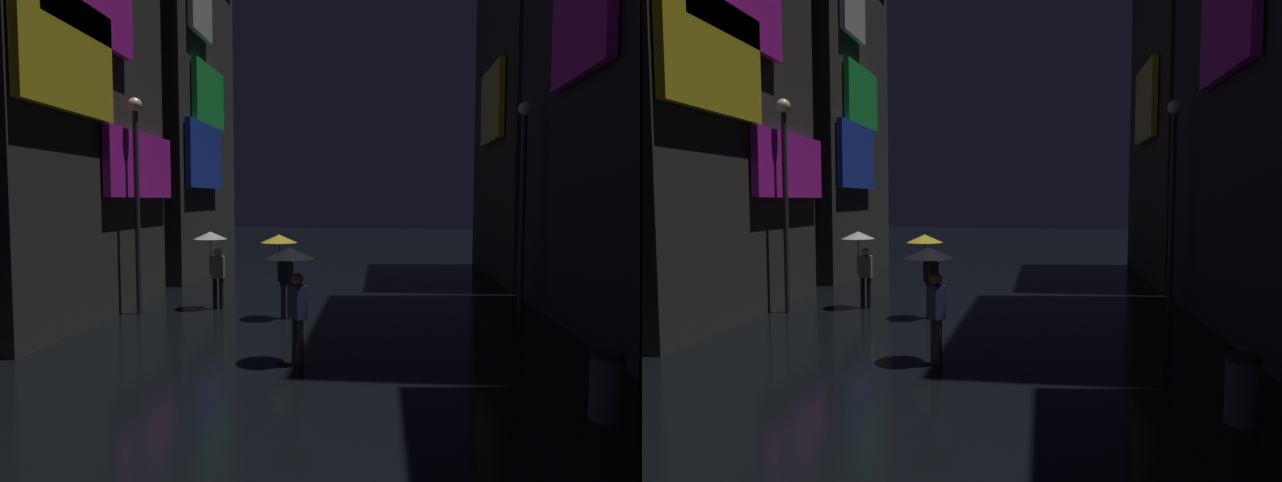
# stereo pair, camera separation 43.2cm
# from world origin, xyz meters

# --- Properties ---
(building_left_mid) EXTENTS (4.25, 7.49, 12.88)m
(building_left_mid) POSITION_xyz_m (-7.46, 12.74, 6.45)
(building_left_mid) COLOR #33302D
(building_left_mid) RESTS_ON ground
(building_left_far) EXTENTS (4.25, 7.17, 17.07)m
(building_left_far) POSITION_xyz_m (-7.47, 21.58, 8.53)
(building_left_far) COLOR #33302D
(building_left_far) RESTS_ON ground
(building_right_far) EXTENTS (4.25, 8.14, 16.75)m
(building_right_far) POSITION_xyz_m (7.49, 22.06, 8.38)
(building_right_far) COLOR #2D2826
(building_right_far) RESTS_ON ground
(pedestrian_foreground_right_yellow) EXTENTS (0.90, 0.90, 2.12)m
(pedestrian_foreground_right_yellow) POSITION_xyz_m (-1.20, 13.18, 1.67)
(pedestrian_foreground_right_yellow) COLOR #2D2D38
(pedestrian_foreground_right_yellow) RESTS_ON ground
(pedestrian_foreground_left_clear) EXTENTS (0.90, 0.90, 2.12)m
(pedestrian_foreground_left_clear) POSITION_xyz_m (-3.28, 14.27, 1.67)
(pedestrian_foreground_left_clear) COLOR black
(pedestrian_foreground_left_clear) RESTS_ON ground
(pedestrian_midstreet_centre_black) EXTENTS (0.90, 0.90, 2.12)m
(pedestrian_midstreet_centre_black) POSITION_xyz_m (-0.34, 9.33, 1.67)
(pedestrian_midstreet_centre_black) COLOR #38332D
(pedestrian_midstreet_centre_black) RESTS_ON ground
(streetlamp_left_far) EXTENTS (0.36, 0.36, 5.58)m
(streetlamp_left_far) POSITION_xyz_m (-5.00, 13.38, 3.48)
(streetlamp_left_far) COLOR #2D2D33
(streetlamp_left_far) RESTS_ON ground
(streetlamp_right_far) EXTENTS (0.36, 0.36, 5.55)m
(streetlamp_right_far) POSITION_xyz_m (5.00, 14.90, 3.47)
(streetlamp_right_far) COLOR #2D2D33
(streetlamp_right_far) RESTS_ON ground
(trash_bin) EXTENTS (0.46, 0.46, 0.93)m
(trash_bin) POSITION_xyz_m (4.30, 7.17, 0.47)
(trash_bin) COLOR #3F3F47
(trash_bin) RESTS_ON ground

